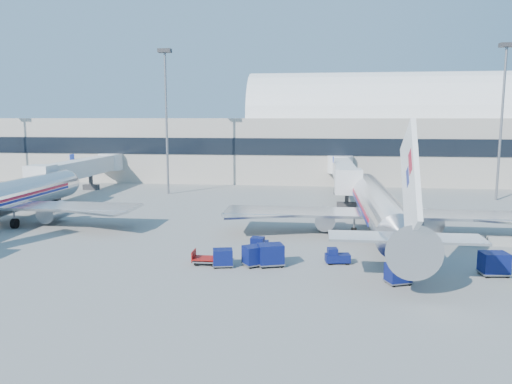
# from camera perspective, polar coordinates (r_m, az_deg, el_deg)

# --- Properties ---
(ground) EXTENTS (260.00, 260.00, 0.00)m
(ground) POSITION_cam_1_polar(r_m,az_deg,el_deg) (48.32, 2.56, -6.00)
(ground) COLOR gray
(ground) RESTS_ON ground
(terminal) EXTENTS (170.00, 28.15, 21.00)m
(terminal) POSITION_cam_1_polar(r_m,az_deg,el_deg) (104.14, -2.51, 5.96)
(terminal) COLOR #B2AA9E
(terminal) RESTS_ON ground
(airliner_main) EXTENTS (32.00, 37.26, 12.07)m
(airliner_main) POSITION_cam_1_polar(r_m,az_deg,el_deg) (52.37, 13.96, -1.83)
(airliner_main) COLOR silver
(airliner_main) RESTS_ON ground
(jetbridge_near) EXTENTS (4.40, 27.50, 6.25)m
(jetbridge_near) POSITION_cam_1_polar(r_m,az_deg,el_deg) (77.99, 9.93, 2.35)
(jetbridge_near) COLOR silver
(jetbridge_near) RESTS_ON ground
(jetbridge_mid) EXTENTS (4.40, 27.50, 6.25)m
(jetbridge_mid) POSITION_cam_1_polar(r_m,az_deg,el_deg) (86.64, -19.05, 2.61)
(jetbridge_mid) COLOR silver
(jetbridge_mid) RESTS_ON ground
(mast_west) EXTENTS (2.00, 1.20, 22.60)m
(mast_west) POSITION_cam_1_polar(r_m,az_deg,el_deg) (80.24, -10.25, 10.28)
(mast_west) COLOR slate
(mast_west) RESTS_ON ground
(mast_east) EXTENTS (2.00, 1.20, 22.60)m
(mast_east) POSITION_cam_1_polar(r_m,az_deg,el_deg) (81.13, 26.40, 9.53)
(mast_east) COLOR slate
(mast_east) RESTS_ON ground
(barrier_near) EXTENTS (3.00, 0.55, 0.90)m
(barrier_near) POSITION_cam_1_polar(r_m,az_deg,el_deg) (52.06, 23.00, -5.11)
(barrier_near) COLOR #9E9E96
(barrier_near) RESTS_ON ground
(barrier_mid) EXTENTS (3.00, 0.55, 0.90)m
(barrier_mid) POSITION_cam_1_polar(r_m,az_deg,el_deg) (53.07, 26.43, -5.07)
(barrier_mid) COLOR #9E9E96
(barrier_mid) RESTS_ON ground
(tug_lead) EXTENTS (2.17, 1.31, 1.33)m
(tug_lead) POSITION_cam_1_polar(r_m,az_deg,el_deg) (42.49, 9.20, -7.29)
(tug_lead) COLOR #09114A
(tug_lead) RESTS_ON ground
(tug_right) EXTENTS (2.30, 1.85, 1.34)m
(tug_right) POSITION_cam_1_polar(r_m,az_deg,el_deg) (45.57, 17.84, -6.50)
(tug_right) COLOR #09114A
(tug_right) RESTS_ON ground
(tug_left) EXTENTS (1.53, 2.70, 1.69)m
(tug_left) POSITION_cam_1_polar(r_m,az_deg,el_deg) (44.58, 0.28, -6.21)
(tug_left) COLOR #09114A
(tug_left) RESTS_ON ground
(cart_train_a) EXTENTS (2.48, 2.17, 1.84)m
(cart_train_a) POSITION_cam_1_polar(r_m,az_deg,el_deg) (41.17, 1.70, -7.15)
(cart_train_a) COLOR #09114A
(cart_train_a) RESTS_ON ground
(cart_train_b) EXTENTS (2.40, 2.27, 1.68)m
(cart_train_b) POSITION_cam_1_polar(r_m,az_deg,el_deg) (41.25, -0.11, -7.23)
(cart_train_b) COLOR #09114A
(cart_train_b) RESTS_ON ground
(cart_train_c) EXTENTS (1.90, 1.60, 1.47)m
(cart_train_c) POSITION_cam_1_polar(r_m,az_deg,el_deg) (41.09, -3.81, -7.48)
(cart_train_c) COLOR #09114A
(cart_train_c) RESTS_ON ground
(cart_solo_near) EXTENTS (2.13, 1.89, 1.55)m
(cart_solo_near) POSITION_cam_1_polar(r_m,az_deg,el_deg) (38.33, 15.95, -8.91)
(cart_solo_near) COLOR #09114A
(cart_solo_near) RESTS_ON ground
(cart_solo_far) EXTENTS (2.25, 1.82, 1.83)m
(cart_solo_far) POSITION_cam_1_polar(r_m,az_deg,el_deg) (42.87, 25.55, -7.36)
(cart_solo_far) COLOR #09114A
(cart_solo_far) RESTS_ON ground
(cart_open_red) EXTENTS (2.15, 1.52, 0.57)m
(cart_open_red) POSITION_cam_1_polar(r_m,az_deg,el_deg) (41.98, -5.72, -7.69)
(cart_open_red) COLOR slate
(cart_open_red) RESTS_ON ground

